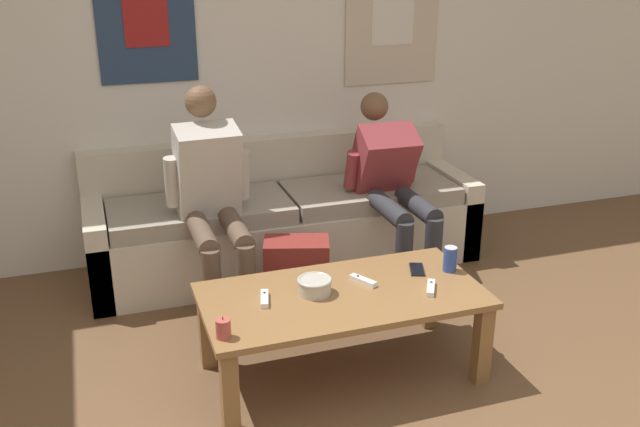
# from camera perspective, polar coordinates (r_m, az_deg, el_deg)

# --- Properties ---
(wall_back) EXTENTS (10.00, 0.07, 2.55)m
(wall_back) POSITION_cam_1_polar(r_m,az_deg,el_deg) (4.49, -6.99, 12.56)
(wall_back) COLOR silver
(wall_back) RESTS_ON ground_plane
(couch) EXTENTS (2.38, 0.71, 0.76)m
(couch) POSITION_cam_1_polar(r_m,az_deg,el_deg) (4.47, -2.85, -0.72)
(couch) COLOR beige
(couch) RESTS_ON ground_plane
(coffee_table) EXTENTS (1.29, 0.65, 0.42)m
(coffee_table) POSITION_cam_1_polar(r_m,az_deg,el_deg) (3.31, 1.79, -7.36)
(coffee_table) COLOR olive
(coffee_table) RESTS_ON ground_plane
(person_seated_adult) EXTENTS (0.47, 0.86, 1.20)m
(person_seated_adult) POSITION_cam_1_polar(r_m,az_deg,el_deg) (3.88, -8.62, 1.42)
(person_seated_adult) COLOR brown
(person_seated_adult) RESTS_ON ground_plane
(person_seated_teen) EXTENTS (0.47, 0.96, 1.07)m
(person_seated_teen) POSITION_cam_1_polar(r_m,az_deg,el_deg) (4.23, 5.78, 2.46)
(person_seated_teen) COLOR #2D2D33
(person_seated_teen) RESTS_ON ground_plane
(backpack) EXTENTS (0.39, 0.31, 0.44)m
(backpack) POSITION_cam_1_polar(r_m,az_deg,el_deg) (3.87, -1.87, -5.35)
(backpack) COLOR maroon
(backpack) RESTS_ON ground_plane
(ceramic_bowl) EXTENTS (0.16, 0.16, 0.08)m
(ceramic_bowl) POSITION_cam_1_polar(r_m,az_deg,el_deg) (3.25, -0.43, -5.74)
(ceramic_bowl) COLOR #B7B2A8
(ceramic_bowl) RESTS_ON coffee_table
(pillar_candle) EXTENTS (0.06, 0.06, 0.09)m
(pillar_candle) POSITION_cam_1_polar(r_m,az_deg,el_deg) (2.94, -7.75, -9.10)
(pillar_candle) COLOR #B24C42
(pillar_candle) RESTS_ON coffee_table
(drink_can_blue) EXTENTS (0.07, 0.07, 0.12)m
(drink_can_blue) POSITION_cam_1_polar(r_m,az_deg,el_deg) (3.52, 10.37, -3.60)
(drink_can_blue) COLOR #28479E
(drink_can_blue) RESTS_ON coffee_table
(game_controller_near_left) EXTENTS (0.10, 0.14, 0.03)m
(game_controller_near_left) POSITION_cam_1_polar(r_m,az_deg,el_deg) (3.37, 3.46, -5.38)
(game_controller_near_left) COLOR white
(game_controller_near_left) RESTS_ON coffee_table
(game_controller_near_right) EXTENTS (0.10, 0.14, 0.03)m
(game_controller_near_right) POSITION_cam_1_polar(r_m,az_deg,el_deg) (3.33, 8.85, -5.90)
(game_controller_near_right) COLOR white
(game_controller_near_right) RESTS_ON coffee_table
(game_controller_far_center) EXTENTS (0.07, 0.15, 0.03)m
(game_controller_far_center) POSITION_cam_1_polar(r_m,az_deg,el_deg) (3.21, -4.46, -6.81)
(game_controller_far_center) COLOR white
(game_controller_far_center) RESTS_ON coffee_table
(cell_phone) EXTENTS (0.11, 0.15, 0.01)m
(cell_phone) POSITION_cam_1_polar(r_m,az_deg,el_deg) (3.52, 7.76, -4.45)
(cell_phone) COLOR black
(cell_phone) RESTS_ON coffee_table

